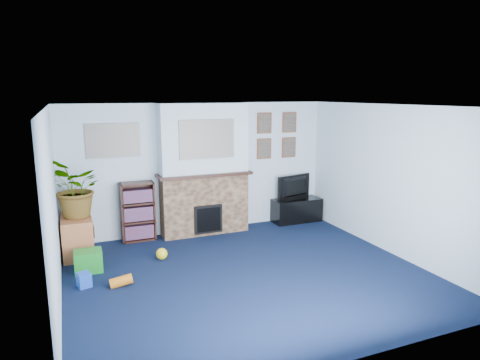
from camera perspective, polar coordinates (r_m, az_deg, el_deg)
name	(u,v)px	position (r m, az deg, el deg)	size (l,w,h in m)	color
floor	(248,274)	(6.32, 1.11, -12.46)	(5.00, 4.50, 0.01)	#0D1733
ceiling	(249,106)	(5.78, 1.20, 9.83)	(5.00, 4.50, 0.01)	white
wall_back	(201,168)	(8.01, -5.28, 1.62)	(5.00, 0.04, 2.40)	silver
wall_front	(347,246)	(4.06, 14.06, -8.55)	(5.00, 0.04, 2.40)	silver
wall_left	(53,212)	(5.48, -23.66, -3.96)	(0.04, 4.50, 2.40)	silver
wall_right	(391,180)	(7.29, 19.50, 0.01)	(0.04, 4.50, 2.40)	silver
chimney_breast	(204,171)	(7.82, -4.83, 1.26)	(1.72, 0.50, 2.40)	brown
collage_main	(207,139)	(7.54, -4.42, 5.46)	(1.00, 0.03, 0.68)	gray
collage_left	(113,140)	(7.61, -16.58, 5.08)	(0.90, 0.03, 0.58)	gray
portrait_tl	(264,123)	(8.37, 3.27, 7.59)	(0.30, 0.03, 0.40)	brown
portrait_tr	(289,122)	(8.62, 6.60, 7.64)	(0.30, 0.03, 0.40)	brown
portrait_bl	(264,149)	(8.42, 3.23, 4.19)	(0.30, 0.03, 0.40)	brown
portrait_br	(289,147)	(8.67, 6.52, 4.34)	(0.30, 0.03, 0.40)	brown
tv_stand	(296,211)	(8.79, 7.54, -4.06)	(0.99, 0.42, 0.47)	black
television	(297,187)	(8.69, 7.55, -0.96)	(0.83, 0.11, 0.48)	black
bookshelf	(138,213)	(7.77, -13.47, -4.26)	(0.58, 0.28, 1.05)	black
sideboard	(77,234)	(7.39, -20.90, -6.75)	(0.46, 0.82, 0.64)	#B36239
potted_plant	(77,188)	(7.15, -20.92, -1.02)	(0.85, 0.74, 0.95)	#26661E
mantel_clock	(203,169)	(7.76, -4.95, 1.45)	(0.11, 0.07, 0.15)	gold
mantel_candle	(219,168)	(7.85, -2.88, 1.67)	(0.05, 0.05, 0.17)	#B2BFC6
mantel_teddy	(179,171)	(7.64, -8.17, 1.19)	(0.12, 0.12, 0.12)	gray
mantel_can	(244,167)	(8.04, 0.49, 1.77)	(0.07, 0.07, 0.13)	blue
green_crate	(88,262)	(6.75, -19.55, -10.27)	(0.39, 0.31, 0.31)	#198C26
toy_ball	(162,254)	(6.92, -10.40, -9.68)	(0.18, 0.18, 0.18)	yellow
toy_block	(84,279)	(6.27, -20.08, -12.32)	(0.16, 0.16, 0.20)	blue
toy_tube	(121,281)	(6.16, -15.56, -12.87)	(0.14, 0.14, 0.30)	orange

